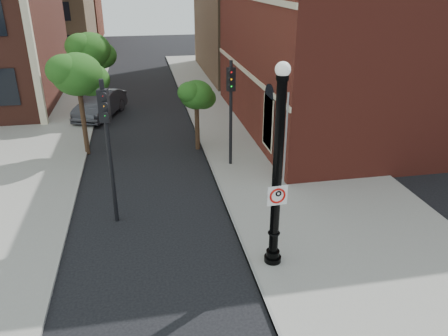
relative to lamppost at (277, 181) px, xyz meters
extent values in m
plane|color=black|center=(-2.77, -0.73, -3.00)|extent=(120.00, 120.00, 0.00)
cube|color=gray|center=(3.23, 9.27, -2.94)|extent=(8.00, 60.00, 0.12)
cube|color=gray|center=(-11.77, 17.27, -2.94)|extent=(10.00, 50.00, 0.12)
cube|color=gray|center=(-0.72, 9.27, -2.93)|extent=(0.10, 60.00, 0.14)
cube|color=maroon|center=(13.23, 13.27, 3.00)|extent=(22.00, 16.00, 12.00)
cube|color=black|center=(2.19, 8.27, -1.00)|extent=(0.08, 1.40, 2.40)
cube|color=beige|center=(2.20, 13.27, 0.50)|extent=(0.06, 16.00, 0.25)
cube|color=beige|center=(-9.77, 16.27, 4.00)|extent=(0.40, 0.40, 14.00)
cube|color=#856748|center=(-14.77, 43.27, 3.00)|extent=(12.00, 12.00, 12.00)
cube|color=maroon|center=(-14.77, 57.27, 2.00)|extent=(12.00, 12.00, 10.00)
cylinder|color=black|center=(0.00, 0.00, -2.85)|extent=(0.55, 0.55, 0.29)
cylinder|color=black|center=(0.00, 0.00, -2.61)|extent=(0.43, 0.43, 0.25)
cylinder|color=black|center=(0.00, 0.00, 0.14)|extent=(0.29, 0.29, 5.69)
torus|color=black|center=(0.00, 0.00, -1.82)|extent=(0.39, 0.39, 0.06)
cylinder|color=black|center=(0.00, 0.00, 3.06)|extent=(0.35, 0.35, 0.15)
sphere|color=silver|center=(0.00, 0.00, 3.28)|extent=(0.43, 0.43, 0.43)
cube|color=white|center=(-0.01, -0.17, -0.42)|extent=(0.63, 0.06, 0.63)
cube|color=black|center=(-0.01, -0.17, -0.13)|extent=(0.63, 0.04, 0.05)
cube|color=black|center=(-0.01, -0.17, -0.71)|extent=(0.63, 0.04, 0.05)
cube|color=black|center=(-0.30, -0.18, -0.42)|extent=(0.05, 0.01, 0.63)
cube|color=black|center=(0.28, -0.15, -0.42)|extent=(0.05, 0.01, 0.63)
torus|color=red|center=(-0.01, -0.17, -0.42)|extent=(0.51, 0.09, 0.50)
cube|color=red|center=(-0.01, -0.17, -0.42)|extent=(0.36, 0.03, 0.36)
cube|color=black|center=(-0.07, -0.17, -0.42)|extent=(0.06, 0.01, 0.29)
torus|color=black|center=(0.02, -0.17, -0.35)|extent=(0.20, 0.07, 0.20)
cylinder|color=black|center=(-0.01, -0.17, -0.14)|extent=(0.03, 0.02, 0.03)
imported|color=#333338|center=(-6.45, 17.50, -2.16)|extent=(3.40, 5.39, 1.68)
cylinder|color=black|center=(-5.03, 3.74, -0.29)|extent=(0.16, 0.16, 5.42)
cube|color=black|center=(-5.03, 3.74, 1.52)|extent=(0.39, 0.38, 1.13)
sphere|color=#E50505|center=(-4.99, 3.56, 1.91)|extent=(0.20, 0.20, 0.20)
sphere|color=#FF8C00|center=(-4.99, 3.56, 1.57)|extent=(0.20, 0.20, 0.20)
sphere|color=#00E519|center=(-4.99, 3.56, 1.23)|extent=(0.20, 0.20, 0.20)
cylinder|color=black|center=(0.27, 8.04, -0.45)|extent=(0.15, 0.15, 5.11)
cube|color=black|center=(0.27, 8.04, 1.26)|extent=(0.41, 0.39, 1.06)
sphere|color=#E50505|center=(0.21, 7.88, 1.63)|extent=(0.19, 0.19, 0.19)
sphere|color=#FF8C00|center=(0.21, 7.88, 1.31)|extent=(0.19, 0.19, 0.19)
sphere|color=#00E519|center=(0.21, 7.88, 0.99)|extent=(0.19, 0.19, 0.19)
cylinder|color=#999999|center=(2.03, 5.18, -0.86)|extent=(0.09, 0.09, 4.28)
cylinder|color=#322114|center=(-6.74, 10.98, -1.06)|extent=(0.24, 0.24, 3.88)
ellipsoid|color=#1E5316|center=(-6.74, 10.98, 1.16)|extent=(2.44, 2.44, 2.07)
ellipsoid|color=#1E5316|center=(-6.19, 11.42, 0.77)|extent=(1.88, 1.88, 1.60)
ellipsoid|color=#1E5316|center=(-7.24, 10.65, 1.43)|extent=(1.77, 1.77, 1.51)
cylinder|color=#322114|center=(-6.65, 17.42, -0.99)|extent=(0.24, 0.24, 4.02)
ellipsoid|color=#1E5316|center=(-6.65, 17.42, 1.31)|extent=(2.53, 2.53, 2.15)
ellipsoid|color=#1E5316|center=(-6.08, 17.88, 0.91)|extent=(1.95, 1.95, 1.66)
ellipsoid|color=#1E5316|center=(-7.17, 17.08, 1.60)|extent=(1.84, 1.84, 1.56)
cylinder|color=#322114|center=(-1.00, 10.59, -1.62)|extent=(0.24, 0.24, 2.76)
ellipsoid|color=#1E5316|center=(-1.00, 10.59, -0.04)|extent=(1.74, 1.74, 1.48)
ellipsoid|color=#1E5316|center=(-0.60, 10.91, -0.31)|extent=(1.34, 1.34, 1.14)
ellipsoid|color=#1E5316|center=(-1.35, 10.36, 0.16)|extent=(1.26, 1.26, 1.07)
camera|label=1|loc=(-3.74, -11.15, 5.59)|focal=35.00mm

